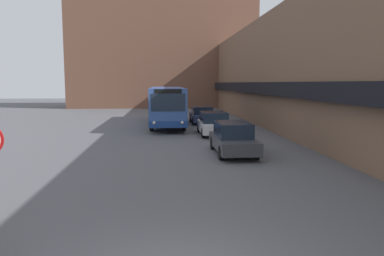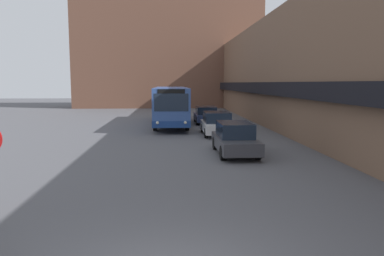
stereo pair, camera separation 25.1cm
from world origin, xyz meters
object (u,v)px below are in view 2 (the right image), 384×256
at_px(city_bus, 171,104).
at_px(parked_car_back, 206,115).
at_px(parked_car_front, 235,138).
at_px(parked_car_middle, 217,124).

height_order(city_bus, parked_car_back, city_bus).
bearing_deg(city_bus, parked_car_back, 20.34).
bearing_deg(city_bus, parked_car_front, -76.94).
height_order(city_bus, parked_car_middle, city_bus).
relative_size(city_bus, parked_car_front, 2.82).
xyz_separation_m(parked_car_middle, parked_car_back, (-0.00, 7.33, -0.04)).
relative_size(parked_car_middle, parked_car_back, 0.98).
bearing_deg(city_bus, parked_car_middle, -64.02).
distance_m(parked_car_middle, parked_car_back, 7.33).
relative_size(city_bus, parked_car_middle, 2.93).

